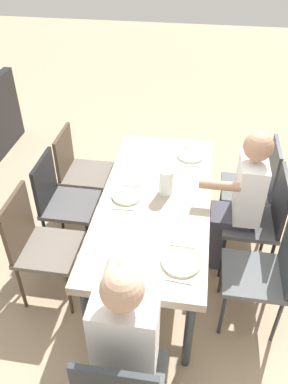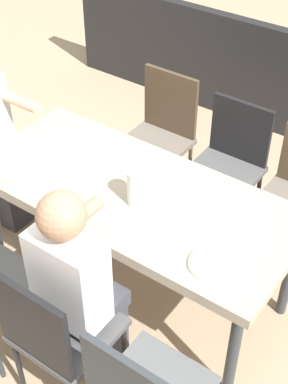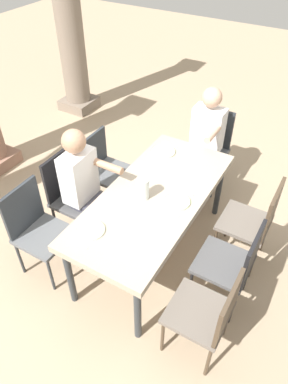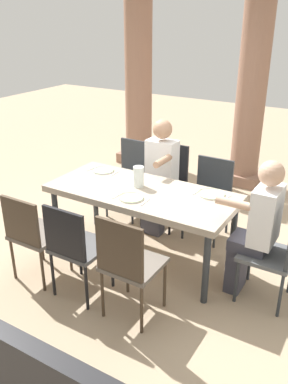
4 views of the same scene
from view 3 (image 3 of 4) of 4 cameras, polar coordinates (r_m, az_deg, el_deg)
ground_plane at (r=3.74m, az=1.39°, el=-9.29°), size 16.00×16.00×0.00m
dining_table at (r=3.23m, az=1.59°, el=-1.37°), size 1.86×0.83×0.77m
chair_west_north at (r=3.39m, az=-16.75°, el=-5.25°), size 0.44×0.44×0.92m
chair_west_south at (r=2.78m, az=10.28°, el=-18.31°), size 0.44×0.44×0.88m
chair_mid_north at (r=3.61m, az=-11.45°, el=-0.01°), size 0.44×0.44×0.96m
chair_mid_south at (r=3.06m, az=14.02°, el=-10.79°), size 0.44×0.44×0.91m
chair_east_north at (r=3.95m, az=-6.34°, el=4.06°), size 0.44×0.44×0.88m
chair_east_south at (r=3.42m, az=17.18°, el=-4.23°), size 0.44×0.44×0.95m
chair_head_east at (r=4.33m, az=10.39°, el=7.44°), size 0.44×0.44×0.94m
diner_woman_green at (r=3.41m, az=-9.21°, el=0.78°), size 0.35×0.50×1.30m
diner_man_white at (r=4.07m, az=9.60°, el=8.04°), size 0.50×0.35×1.29m
stone_column_far at (r=5.73m, az=-12.07°, el=26.37°), size 0.51×0.51×3.05m
plate_0 at (r=2.90m, az=-8.49°, el=-5.98°), size 0.23×0.23×0.02m
fork_0 at (r=2.84m, az=-10.30°, el=-7.95°), size 0.03×0.17×0.01m
spoon_0 at (r=2.99m, az=-6.76°, el=-4.27°), size 0.03×0.17×0.01m
plate_1 at (r=3.12m, az=5.29°, el=-1.52°), size 0.23×0.23×0.02m
fork_1 at (r=3.03m, az=4.02°, el=-3.26°), size 0.02×0.17×0.01m
spoon_1 at (r=3.23m, az=6.46°, el=-0.04°), size 0.03×0.17×0.01m
plate_2 at (r=3.71m, az=3.04°, el=6.45°), size 0.25×0.25×0.02m
fork_2 at (r=3.61m, az=1.91°, el=5.21°), size 0.02×0.17×0.01m
spoon_2 at (r=3.83m, az=4.10°, el=7.47°), size 0.03×0.17×0.01m
water_pitcher at (r=3.10m, az=-0.16°, el=0.39°), size 0.11×0.11×0.21m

